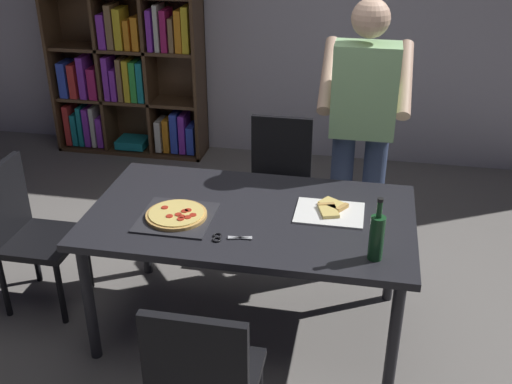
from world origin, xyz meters
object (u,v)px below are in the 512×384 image
object	(u,v)px
chair_near_camera	(204,378)
bookshelf	(126,49)
person_serving_pizza	(362,126)
wine_bottle	(377,236)
kitchen_scissors	(225,238)
dining_table	(251,224)
chair_far_side	(279,175)
chair_left_end	(26,227)
pepperoni_pizza_on_tray	(177,216)

from	to	relation	value
chair_near_camera	bookshelf	bearing A→B (deg)	115.85
chair_near_camera	person_serving_pizza	bearing A→B (deg)	72.85
wine_bottle	kitchen_scissors	world-z (taller)	wine_bottle
dining_table	kitchen_scissors	bearing A→B (deg)	-104.68
kitchen_scissors	chair_far_side	bearing A→B (deg)	86.69
dining_table	person_serving_pizza	world-z (taller)	person_serving_pizza
wine_bottle	bookshelf	bearing A→B (deg)	130.27
chair_left_end	wine_bottle	bearing A→B (deg)	-8.98
chair_near_camera	wine_bottle	distance (m)	1.00
chair_left_end	kitchen_scissors	size ratio (longest dim) A/B	4.56
dining_table	chair_left_end	distance (m)	1.36
chair_far_side	pepperoni_pizza_on_tray	size ratio (longest dim) A/B	2.37
dining_table	chair_near_camera	xyz separation A→B (m)	(-0.00, -0.98, -0.17)
dining_table	chair_near_camera	distance (m)	0.99
bookshelf	kitchen_scissors	xyz separation A→B (m)	(1.55, -2.65, -0.21)
pepperoni_pizza_on_tray	bookshelf	bearing A→B (deg)	116.65
bookshelf	dining_table	bearing A→B (deg)	-55.62
chair_near_camera	pepperoni_pizza_on_tray	xyz separation A→B (m)	(-0.37, 0.85, 0.25)
person_serving_pizza	kitchen_scissors	size ratio (longest dim) A/B	8.87
bookshelf	wine_bottle	xyz separation A→B (m)	(2.28, -2.69, -0.10)
chair_far_side	wine_bottle	bearing A→B (deg)	-63.21
bookshelf	wine_bottle	distance (m)	3.52
pepperoni_pizza_on_tray	wine_bottle	size ratio (longest dim) A/B	1.20
dining_table	chair_left_end	size ratio (longest dim) A/B	1.91
pepperoni_pizza_on_tray	wine_bottle	distance (m)	1.04
chair_far_side	person_serving_pizza	world-z (taller)	person_serving_pizza
chair_left_end	kitchen_scissors	distance (m)	1.33
pepperoni_pizza_on_tray	wine_bottle	world-z (taller)	wine_bottle
chair_left_end	dining_table	bearing A→B (deg)	0.00
chair_near_camera	chair_left_end	xyz separation A→B (m)	(-1.35, 0.98, 0.00)
kitchen_scissors	bookshelf	bearing A→B (deg)	120.33
pepperoni_pizza_on_tray	chair_left_end	bearing A→B (deg)	172.53
person_serving_pizza	pepperoni_pizza_on_tray	xyz separation A→B (m)	(-0.90, -0.89, -0.23)
dining_table	person_serving_pizza	size ratio (longest dim) A/B	0.98
chair_left_end	person_serving_pizza	world-z (taller)	person_serving_pizza
chair_left_end	person_serving_pizza	distance (m)	2.09
chair_near_camera	bookshelf	size ratio (longest dim) A/B	0.46
dining_table	pepperoni_pizza_on_tray	distance (m)	0.40
chair_near_camera	chair_far_side	distance (m)	1.96
dining_table	chair_left_end	bearing A→B (deg)	180.00
dining_table	chair_left_end	xyz separation A→B (m)	(-1.35, 0.00, -0.17)
dining_table	person_serving_pizza	xyz separation A→B (m)	(0.54, 0.76, 0.32)
dining_table	bookshelf	size ratio (longest dim) A/B	0.88
pepperoni_pizza_on_tray	wine_bottle	xyz separation A→B (m)	(1.02, -0.19, 0.10)
bookshelf	pepperoni_pizza_on_tray	world-z (taller)	bookshelf
chair_left_end	bookshelf	size ratio (longest dim) A/B	0.46
chair_far_side	wine_bottle	xyz separation A→B (m)	(0.65, -1.29, 0.36)
bookshelf	person_serving_pizza	xyz separation A→B (m)	(2.16, -1.61, 0.03)
chair_far_side	chair_left_end	size ratio (longest dim) A/B	1.00
person_serving_pizza	kitchen_scissors	distance (m)	1.23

